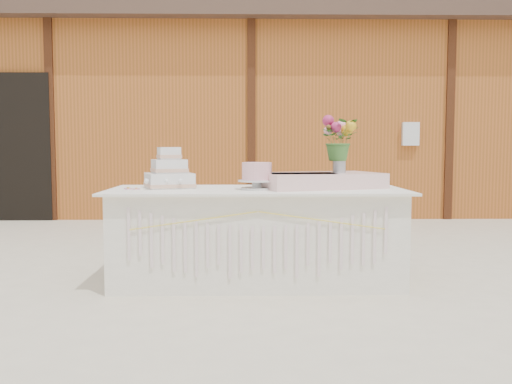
% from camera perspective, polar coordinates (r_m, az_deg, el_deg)
% --- Properties ---
extents(ground, '(80.00, 80.00, 0.00)m').
position_cam_1_polar(ground, '(4.75, 0.07, -8.98)').
color(ground, beige).
rests_on(ground, ground).
extents(barn, '(12.60, 4.60, 3.30)m').
position_cam_1_polar(barn, '(10.63, -0.64, 7.63)').
color(barn, '#A85523').
rests_on(barn, ground).
extents(cake_table, '(2.40, 1.00, 0.77)m').
position_cam_1_polar(cake_table, '(4.67, 0.07, -4.37)').
color(cake_table, white).
rests_on(cake_table, ground).
extents(wedding_cake, '(0.47, 0.47, 0.34)m').
position_cam_1_polar(wedding_cake, '(4.79, -8.67, 1.78)').
color(wedding_cake, white).
rests_on(wedding_cake, cake_table).
extents(pink_cake_stand, '(0.30, 0.30, 0.22)m').
position_cam_1_polar(pink_cake_stand, '(4.55, 0.08, 1.77)').
color(pink_cake_stand, silver).
rests_on(pink_cake_stand, cake_table).
extents(satin_runner, '(1.12, 0.86, 0.12)m').
position_cam_1_polar(satin_runner, '(4.77, 6.36, 1.16)').
color(satin_runner, beige).
rests_on(satin_runner, cake_table).
extents(flower_vase, '(0.11, 0.11, 0.15)m').
position_cam_1_polar(flower_vase, '(4.81, 8.32, 2.80)').
color(flower_vase, silver).
rests_on(flower_vase, satin_runner).
extents(bouquet, '(0.32, 0.28, 0.35)m').
position_cam_1_polar(bouquet, '(4.81, 8.35, 5.75)').
color(bouquet, '#396C2B').
rests_on(bouquet, flower_vase).
extents(loose_flowers, '(0.19, 0.32, 0.02)m').
position_cam_1_polar(loose_flowers, '(4.75, -12.02, 0.41)').
color(loose_flowers, pink).
rests_on(loose_flowers, cake_table).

